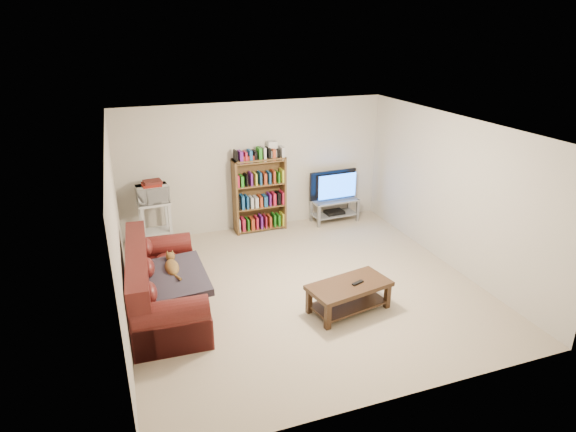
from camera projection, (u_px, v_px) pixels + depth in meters
name	position (u px, v px, depth m)	size (l,w,h in m)	color
floor	(303.00, 286.00, 7.21)	(5.00, 5.00, 0.00)	beige
ceiling	(305.00, 127.00, 6.33)	(5.00, 5.00, 0.00)	white
wall_back	(255.00, 166.00, 8.96)	(5.00, 5.00, 0.00)	beige
wall_front	(399.00, 301.00, 4.58)	(5.00, 5.00, 0.00)	beige
wall_left	(118.00, 236.00, 5.99)	(5.00, 5.00, 0.00)	beige
wall_right	(452.00, 193.00, 7.55)	(5.00, 5.00, 0.00)	beige
sofa	(160.00, 289.00, 6.49)	(1.03, 2.20, 0.93)	#571916
blanket	(174.00, 278.00, 6.33)	(0.84, 1.08, 0.10)	#322C38
cat	(172.00, 267.00, 6.49)	(0.24, 0.59, 0.18)	brown
coffee_table	(349.00, 292.00, 6.51)	(1.21, 0.76, 0.41)	#372213
remote	(358.00, 283.00, 6.47)	(0.18, 0.05, 0.02)	black
tv_stand	(334.00, 206.00, 9.52)	(0.93, 0.46, 0.46)	#999EA3
television	(335.00, 186.00, 9.36)	(0.98, 0.13, 0.57)	black
dvd_player	(334.00, 212.00, 9.56)	(0.37, 0.26, 0.06)	black
bookshelf	(260.00, 194.00, 8.96)	(0.98, 0.32, 1.41)	brown
shelf_clutter	(264.00, 152.00, 8.72)	(0.72, 0.23, 0.28)	silver
microwave_stand	(155.00, 218.00, 8.31)	(0.56, 0.43, 0.84)	silver
microwave	(153.00, 194.00, 8.15)	(0.52, 0.35, 0.29)	silver
game_boxes	(151.00, 184.00, 8.08)	(0.31, 0.27, 0.05)	maroon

